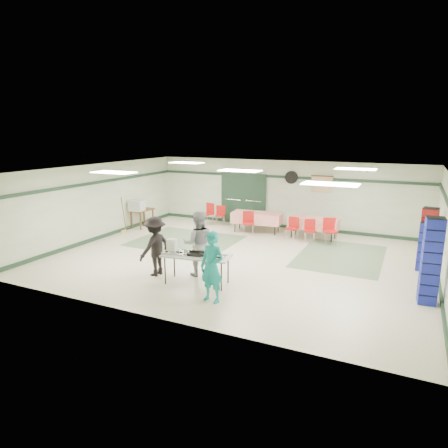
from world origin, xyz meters
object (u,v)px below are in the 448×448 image
at_px(volunteer_dark, 155,246).
at_px(chair_loose_b, 209,212).
at_px(serving_table, 196,257).
at_px(broom, 124,214).
at_px(chair_b, 293,226).
at_px(crate_stack_blue_b, 431,261).
at_px(office_printer, 137,205).
at_px(volunteer_teal, 212,267).
at_px(crate_stack_red, 428,239).
at_px(chair_d, 248,221).
at_px(dining_table_a, 314,223).
at_px(dining_table_b, 257,217).
at_px(volunteer_grey, 198,244).
at_px(chair_a, 310,228).
at_px(chair_loose_a, 221,213).
at_px(crate_stack_blue_a, 427,246).
at_px(chair_c, 330,228).
at_px(printer_table, 142,212).

relative_size(volunteer_dark, chair_loose_b, 1.77).
xyz_separation_m(serving_table, broom, (-5.09, 3.42, 0.01)).
relative_size(chair_b, chair_loose_b, 0.91).
relative_size(crate_stack_blue_b, office_printer, 3.76).
height_order(volunteer_teal, crate_stack_red, crate_stack_red).
bearing_deg(serving_table, broom, 138.23).
relative_size(chair_d, crate_stack_blue_b, 0.44).
relative_size(dining_table_a, dining_table_b, 0.90).
bearing_deg(chair_d, serving_table, -105.47).
height_order(volunteer_grey, crate_stack_blue_b, crate_stack_blue_b).
bearing_deg(broom, chair_d, 18.15).
relative_size(chair_a, office_printer, 1.53).
bearing_deg(chair_a, volunteer_dark, -137.79).
height_order(dining_table_a, chair_loose_a, chair_loose_a).
bearing_deg(crate_stack_blue_b, volunteer_grey, -173.89).
relative_size(dining_table_a, crate_stack_blue_a, 1.27).
xyz_separation_m(chair_loose_b, crate_stack_blue_a, (8.10, -2.44, 0.14)).
xyz_separation_m(volunteer_dark, crate_stack_red, (6.61, 3.69, 0.07)).
xyz_separation_m(crate_stack_red, office_printer, (-10.30, 0.36, 0.08)).
bearing_deg(chair_d, broom, 178.86).
distance_m(volunteer_teal, chair_c, 6.17).
xyz_separation_m(crate_stack_blue_a, broom, (-10.38, -0.18, 0.02)).
bearing_deg(volunteer_grey, chair_loose_a, -96.85).
xyz_separation_m(volunteer_teal, dining_table_b, (-1.41, 6.56, -0.25)).
bearing_deg(chair_b, volunteer_grey, -96.84).
xyz_separation_m(volunteer_teal, crate_stack_red, (4.44, 4.58, 0.06)).
relative_size(chair_loose_b, crate_stack_blue_a, 0.65).
xyz_separation_m(volunteer_grey, chair_loose_a, (-2.09, 5.65, -0.39)).
height_order(volunteer_dark, chair_d, volunteer_dark).
relative_size(serving_table, office_printer, 3.42).
xyz_separation_m(dining_table_a, dining_table_b, (-2.20, 0.00, 0.00)).
distance_m(volunteer_teal, volunteer_grey, 1.77).
relative_size(chair_c, broom, 0.66).
xyz_separation_m(chair_loose_b, broom, (-2.28, -2.62, 0.16)).
bearing_deg(crate_stack_blue_b, serving_table, -167.56).
xyz_separation_m(dining_table_a, chair_b, (-0.62, -0.57, -0.06)).
distance_m(chair_d, broom, 4.76).
bearing_deg(chair_b, crate_stack_blue_a, -11.59).
bearing_deg(chair_a, chair_d, 162.33).
relative_size(dining_table_a, crate_stack_blue_b, 0.89).
bearing_deg(dining_table_b, chair_c, -17.44).
relative_size(volunteer_teal, volunteer_grey, 0.93).
bearing_deg(chair_c, office_printer, 163.87).
bearing_deg(crate_stack_blue_a, broom, -179.00).
bearing_deg(chair_loose_b, dining_table_a, 13.34).
height_order(volunteer_grey, volunteer_dark, volunteer_grey).
bearing_deg(chair_loose_b, chair_b, 4.42).
bearing_deg(volunteer_dark, chair_loose_b, -156.50).
distance_m(volunteer_dark, printer_table, 5.73).
bearing_deg(chair_a, chair_loose_a, 147.72).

